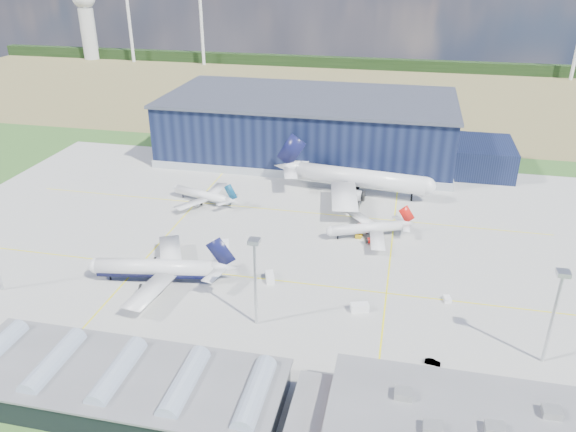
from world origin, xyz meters
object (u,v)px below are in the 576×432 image
object	(u,v)px
airliner_navy	(155,260)
gse_cart_a	(447,299)
light_mast_east	(556,302)
gse_tug_c	(359,235)
hangar	(316,130)
gse_van_c	(360,307)
car_b	(433,362)
gse_van_a	(221,243)
airliner_regional	(202,191)
car_a	(281,378)
light_mast_center	(255,268)
airliner_widebody	(361,169)
gse_van_b	(270,277)
airliner_red	(367,223)
gse_tug_b	(170,354)

from	to	relation	value
airliner_navy	gse_cart_a	xyz separation A→B (m)	(77.04, 6.94, -6.14)
light_mast_east	gse_tug_c	bearing A→B (deg)	131.91
hangar	gse_van_c	xyz separation A→B (m)	(31.03, -114.34, -10.54)
hangar	car_b	bearing A→B (deg)	-69.64
car_b	gse_van_a	bearing A→B (deg)	64.54
gse_tug_c	gse_van_c	xyz separation A→B (m)	(4.18, -40.05, 0.43)
light_mast_east	airliner_regional	world-z (taller)	light_mast_east
gse_cart_a	hangar	bearing A→B (deg)	103.81
car_a	hangar	bearing A→B (deg)	23.45
gse_van_a	gse_van_c	xyz separation A→B (m)	(44.66, -24.92, 0.03)
light_mast_center	gse_cart_a	bearing A→B (deg)	23.47
airliner_widebody	gse_van_b	bearing A→B (deg)	-98.19
car_b	airliner_regional	bearing A→B (deg)	56.12
light_mast_center	car_a	bearing A→B (deg)	-60.32
airliner_red	airliner_widebody	world-z (taller)	airliner_widebody
light_mast_center	car_a	world-z (taller)	light_mast_center
gse_van_b	gse_tug_b	bearing A→B (deg)	-131.51
gse_van_a	car_b	bearing A→B (deg)	-141.21
gse_van_a	car_b	world-z (taller)	gse_van_a
gse_tug_c	car_b	world-z (taller)	gse_tug_c
light_mast_east	gse_van_a	distance (m)	93.94
car_a	gse_van_c	bearing A→B (deg)	-9.02
hangar	car_a	xyz separation A→B (m)	(17.45, -142.80, -11.08)
light_mast_center	airliner_red	bearing A→B (deg)	66.89
light_mast_center	light_mast_east	size ratio (longest dim) A/B	1.00
airliner_regional	gse_tug_c	xyz separation A→B (m)	(57.41, -14.97, -3.98)
airliner_red	car_b	xyz separation A→B (m)	(19.59, -57.34, -4.22)
airliner_red	gse_cart_a	xyz separation A→B (m)	(23.61, -31.44, -4.22)
airliner_navy	gse_tug_c	world-z (taller)	airliner_navy
car_a	car_b	xyz separation A→B (m)	(31.16, 11.83, 0.02)
airliner_widebody	gse_van_b	world-z (taller)	airliner_widebody
gse_tug_b	gse_van_c	size ratio (longest dim) A/B	0.67
gse_van_c	car_a	size ratio (longest dim) A/B	1.41
airliner_navy	airliner_regional	world-z (taller)	airliner_navy
airliner_navy	airliner_regional	xyz separation A→B (m)	(-6.16, 52.70, -2.08)
light_mast_east	gse_van_a	size ratio (longest dim) A/B	4.79
car_b	gse_van_c	bearing A→B (deg)	54.85
light_mast_east	gse_cart_a	bearing A→B (deg)	134.75
gse_van_a	hangar	bearing A→B (deg)	-26.15
airliner_red	gse_cart_a	world-z (taller)	airliner_red
light_mast_center	gse_tug_b	size ratio (longest dim) A/B	7.68
gse_van_c	car_a	bearing A→B (deg)	137.01
gse_cart_a	car_b	distance (m)	26.21
airliner_navy	gse_cart_a	bearing A→B (deg)	175.90
airliner_red	gse_cart_a	bearing A→B (deg)	104.17
light_mast_center	gse_van_c	bearing A→B (deg)	23.69
airliner_red	car_b	size ratio (longest dim) A/B	8.59
airliner_widebody	car_a	bearing A→B (deg)	-86.32
light_mast_center	car_b	world-z (taller)	light_mast_center
airliner_navy	gse_van_a	size ratio (longest dim) A/B	8.58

